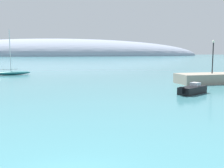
# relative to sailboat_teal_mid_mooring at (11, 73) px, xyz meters

# --- Properties ---
(distant_ridge) EXTENTS (272.84, 81.23, 31.55)m
(distant_ridge) POSITION_rel_sailboat_teal_mid_mooring_xyz_m (-15.70, 201.93, -0.45)
(distant_ridge) COLOR #8E99AD
(distant_ridge) RESTS_ON ground
(sailboat_teal_mid_mooring) EXTENTS (7.45, 4.10, 8.77)m
(sailboat_teal_mid_mooring) POSITION_rel_sailboat_teal_mid_mooring_xyz_m (0.00, 0.00, 0.00)
(sailboat_teal_mid_mooring) COLOR #1E6B70
(sailboat_teal_mid_mooring) RESTS_ON water
(motorboat_black_alongside_breakwater) EXTENTS (3.93, 3.50, 1.21)m
(motorboat_black_alongside_breakwater) POSITION_rel_sailboat_teal_mid_mooring_xyz_m (26.47, -25.43, 0.00)
(motorboat_black_alongside_breakwater) COLOR black
(motorboat_black_alongside_breakwater) RESTS_ON water
(harbor_lamp_post) EXTENTS (0.36, 0.36, 4.81)m
(harbor_lamp_post) POSITION_rel_sailboat_teal_mid_mooring_xyz_m (33.07, -16.37, 3.90)
(harbor_lamp_post) COLOR black
(harbor_lamp_post) RESTS_ON breakwater_rocks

